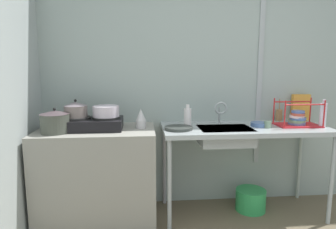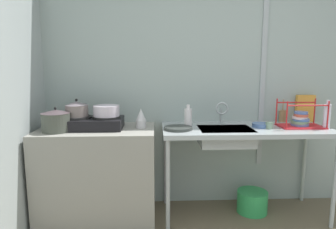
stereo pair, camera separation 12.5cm
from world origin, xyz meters
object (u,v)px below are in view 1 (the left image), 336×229
at_px(bucket_on_floor, 251,200).
at_px(faucet, 220,110).
at_px(cereal_box, 300,107).
at_px(stove, 91,123).
at_px(dish_rack, 297,120).
at_px(bottle_by_rack, 323,115).
at_px(small_bowl_on_drainboard, 259,124).
at_px(pot_on_right_burner, 106,111).
at_px(pot_beside_stove, 55,122).
at_px(frying_pan, 179,128).
at_px(sink_basin, 225,136).
at_px(utensil_jar, 279,115).
at_px(percolator, 141,119).
at_px(pot_on_left_burner, 76,109).
at_px(cup_by_rack, 268,124).
at_px(bottle_by_sink, 188,117).

bearing_deg(bucket_on_floor, faucet, 166.42).
bearing_deg(faucet, cereal_box, 9.65).
height_order(stove, dish_rack, dish_rack).
xyz_separation_m(faucet, bottle_by_rack, (0.89, -0.20, -0.03)).
relative_size(faucet, small_bowl_on_drainboard, 1.37).
height_order(pot_on_right_burner, pot_beside_stove, pot_beside_stove).
xyz_separation_m(pot_on_right_burner, dish_rack, (1.74, -0.01, -0.10)).
xyz_separation_m(frying_pan, dish_rack, (1.12, 0.07, 0.05)).
bearing_deg(bottle_by_rack, sink_basin, 177.62).
distance_m(faucet, cereal_box, 0.88).
bearing_deg(utensil_jar, pot_beside_stove, -170.03).
relative_size(percolator, faucet, 0.79).
relative_size(bottle_by_rack, utensil_jar, 1.16).
relative_size(small_bowl_on_drainboard, utensil_jar, 0.72).
relative_size(stove, pot_on_left_burner, 2.69).
relative_size(percolator, sink_basin, 0.37).
bearing_deg(faucet, frying_pan, -155.46).
bearing_deg(stove, faucet, 5.50).
height_order(stove, pot_on_left_burner, pot_on_left_burner).
bearing_deg(frying_pan, cup_by_rack, 0.39).
xyz_separation_m(pot_on_left_burner, faucet, (1.30, 0.11, -0.04)).
distance_m(percolator, frying_pan, 0.35).
xyz_separation_m(stove, utensil_jar, (1.82, 0.25, 0.01)).
bearing_deg(cereal_box, dish_rack, -119.69).
height_order(faucet, bottle_by_sink, faucet).
bearing_deg(pot_on_left_burner, percolator, 1.49).
relative_size(dish_rack, bucket_on_floor, 1.34).
bearing_deg(frying_pan, bucket_on_floor, 9.26).
bearing_deg(pot_on_left_burner, cereal_box, 6.85).
bearing_deg(bottle_by_rack, small_bowl_on_drainboard, 171.19).
height_order(pot_on_right_burner, faucet, faucet).
bearing_deg(cereal_box, utensil_jar, -175.59).
distance_m(sink_basin, utensil_jar, 0.72).
bearing_deg(stove, small_bowl_on_drainboard, -0.02).
bearing_deg(cereal_box, frying_pan, -162.37).
xyz_separation_m(dish_rack, bottle_by_sink, (-1.01, 0.08, 0.03)).
bearing_deg(bottle_by_sink, sink_basin, -20.40).
bearing_deg(sink_basin, cereal_box, 19.76).
distance_m(faucet, utensil_jar, 0.66).
distance_m(stove, bucket_on_floor, 1.68).
xyz_separation_m(pot_on_left_burner, bucket_on_floor, (1.61, 0.04, -0.92)).
xyz_separation_m(pot_beside_stove, cereal_box, (2.32, 0.37, 0.04)).
distance_m(faucet, small_bowl_on_drainboard, 0.38).
xyz_separation_m(percolator, utensil_jar, (1.39, 0.24, -0.02)).
relative_size(percolator, cup_by_rack, 2.64).
bearing_deg(cup_by_rack, cereal_box, 34.72).
xyz_separation_m(pot_beside_stove, bucket_on_floor, (1.76, 0.15, -0.83)).
bearing_deg(stove, bottle_by_rack, -2.39).
height_order(pot_on_right_burner, bucket_on_floor, pot_on_right_burner).
bearing_deg(pot_on_right_burner, frying_pan, -7.10).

